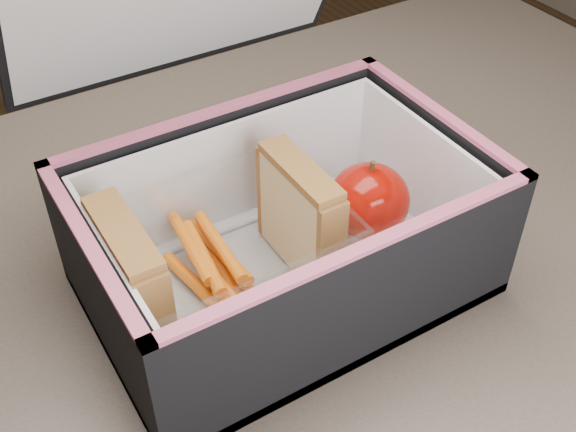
# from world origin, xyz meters

# --- Properties ---
(kitchen_table) EXTENTS (1.20, 0.80, 0.75)m
(kitchen_table) POSITION_xyz_m (0.00, 0.00, 0.66)
(kitchen_table) COLOR brown
(kitchen_table) RESTS_ON ground
(lunch_bag) EXTENTS (0.31, 0.30, 0.30)m
(lunch_bag) POSITION_xyz_m (0.02, 0.02, 0.82)
(lunch_bag) COLOR black
(lunch_bag) RESTS_ON kitchen_table
(plastic_tub) EXTENTS (0.19, 0.13, 0.08)m
(plastic_tub) POSITION_xyz_m (-0.04, 0.01, 0.80)
(plastic_tub) COLOR white
(plastic_tub) RESTS_ON lunch_bag
(sandwich_left) EXTENTS (0.03, 0.09, 0.10)m
(sandwich_left) POSITION_xyz_m (-0.11, 0.01, 0.82)
(sandwich_left) COLOR tan
(sandwich_left) RESTS_ON plastic_tub
(sandwich_right) EXTENTS (0.02, 0.09, 0.10)m
(sandwich_right) POSITION_xyz_m (0.03, 0.01, 0.82)
(sandwich_right) COLOR tan
(sandwich_right) RESTS_ON plastic_tub
(carrot_sticks) EXTENTS (0.05, 0.14, 0.03)m
(carrot_sticks) POSITION_xyz_m (-0.04, 0.02, 0.78)
(carrot_sticks) COLOR orange
(carrot_sticks) RESTS_ON plastic_tub
(paper_napkin) EXTENTS (0.08, 0.08, 0.01)m
(paper_napkin) POSITION_xyz_m (0.10, 0.01, 0.77)
(paper_napkin) COLOR white
(paper_napkin) RESTS_ON lunch_bag
(red_apple) EXTENTS (0.08, 0.08, 0.07)m
(red_apple) POSITION_xyz_m (0.10, 0.01, 0.80)
(red_apple) COLOR #8D0C00
(red_apple) RESTS_ON paper_napkin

